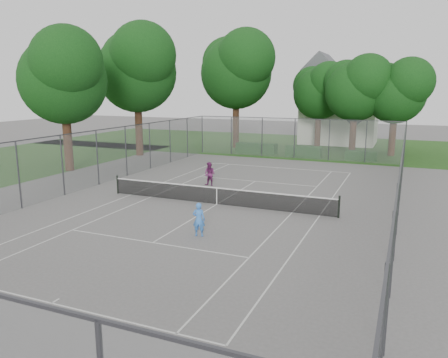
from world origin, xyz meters
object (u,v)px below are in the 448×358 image
at_px(tennis_net, 217,195).
at_px(house, 340,107).
at_px(girl_player, 199,219).
at_px(woman_player, 210,174).

bearing_deg(tennis_net, house, 86.20).
bearing_deg(house, tennis_net, -93.80).
xyz_separation_m(girl_player, woman_player, (-3.59, 8.91, 0.04)).
distance_m(house, woman_player, 26.05).
relative_size(tennis_net, girl_player, 8.87).
height_order(house, woman_player, house).
distance_m(house, girl_player, 34.57).
relative_size(tennis_net, woman_player, 8.45).
bearing_deg(woman_player, house, 88.35).
bearing_deg(woman_player, tennis_net, -52.94).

